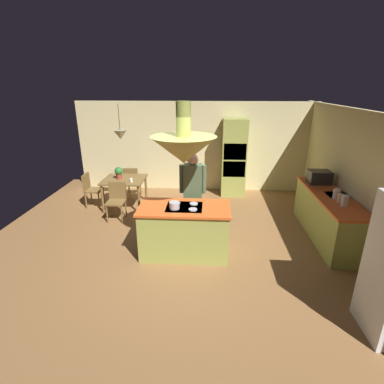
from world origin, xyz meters
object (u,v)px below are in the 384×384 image
Objects in this scene: canister_tea at (336,194)px; chair_facing_island at (117,198)px; canister_sugar at (340,198)px; person_at_island at (193,190)px; cup_on_table at (131,180)px; canister_flour at (345,201)px; cooking_pot_on_cooktop at (174,205)px; kitchen_island at (185,230)px; chair_at_corner at (91,188)px; dining_table at (124,183)px; oven_tower at (234,158)px; chair_by_back_wall at (132,180)px; microwave_on_counter at (319,177)px; potted_plant_on_table at (119,172)px.

chair_facing_island is at bearing 169.47° from canister_tea.
canister_tea is (0.00, 0.18, 0.02)m from canister_sugar.
person_at_island is 1.96m from cup_on_table.
cooking_pot_on_cooktop is (-3.00, -0.33, -0.02)m from canister_flour.
canister_sugar is 3.04m from cooking_pot_on_cooktop.
chair_at_corner is at bearing 140.93° from kitchen_island.
dining_table is 4.93m from canister_flour.
oven_tower is 2.92m from cup_on_table.
chair_by_back_wall is 4.75m from microwave_on_counter.
microwave_on_counter is (4.54, -0.59, 0.42)m from dining_table.
chair_by_back_wall is at bearing 153.87° from canister_tea.
chair_by_back_wall is (-1.81, 2.10, -0.51)m from person_at_island.
chair_at_corner is (-0.89, 0.69, 0.00)m from chair_facing_island.
chair_by_back_wall is 1.00× the size of chair_at_corner.
canister_flour is (4.54, -2.59, 0.54)m from chair_by_back_wall.
dining_table is at bearing 90.00° from chair_by_back_wall.
canister_tea is at bearing -18.69° from dining_table.
kitchen_island is at bearing 121.34° from chair_by_back_wall.
oven_tower is 3.90m from chair_at_corner.
person_at_island is 2.85m from microwave_on_counter.
kitchen_island is 3.55× the size of microwave_on_counter.
cooking_pot_on_cooktop is at bearing -132.58° from chair_at_corner.
canister_flour is at bearing -10.20° from person_at_island.
chair_by_back_wall is at bearing 104.76° from cup_on_table.
canister_flour is at bearing -22.15° from potted_plant_on_table.
potted_plant_on_table is 4.70m from microwave_on_counter.
canister_tea reaches higher than chair_at_corner.
chair_at_corner is at bearing 152.49° from person_at_island.
canister_tea is at bearing -56.99° from oven_tower.
cup_on_table is 0.44× the size of canister_tea.
kitchen_island is 1.88× the size of chair_by_back_wall.
dining_table is at bearing 157.34° from canister_flour.
cup_on_table is 4.61m from canister_flour.
kitchen_island is 3.33m from chair_at_corner.
chair_facing_island is at bearing -127.95° from chair_at_corner.
chair_at_corner reaches higher than cup_on_table.
person_at_island is at bearing 130.80° from chair_by_back_wall.
canister_sugar is at bearing 7.71° from kitchen_island.
canister_tea is (4.30, -1.30, 0.23)m from cup_on_table.
oven_tower reaches higher than microwave_on_counter.
chair_facing_island is 4.73m from canister_flour.
chair_by_back_wall is 2.90× the size of potted_plant_on_table.
chair_by_back_wall is at bearing 150.32° from canister_flour.
cooking_pot_on_cooktop is at bearing -110.48° from oven_tower.
kitchen_island is at bearing 39.09° from cooking_pot_on_cooktop.
microwave_on_counter is (0.00, 1.13, 0.06)m from canister_sugar.
canister_flour is at bearing -90.00° from canister_sugar.
chair_facing_island is 0.82m from potted_plant_on_table.
microwave_on_counter is at bearing 90.00° from canister_sugar.
kitchen_island is 2.95m from canister_tea.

